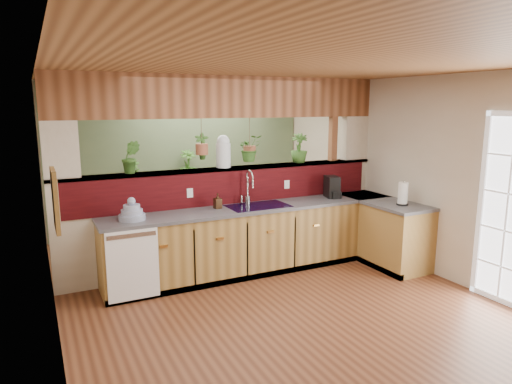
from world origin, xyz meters
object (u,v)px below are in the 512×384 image
coffee_maker (332,188)px  shelving_console (166,206)px  faucet (249,186)px  soap_dispenser (218,201)px  dish_stack (132,213)px  paper_towel (403,194)px  glass_jar (223,151)px

coffee_maker → shelving_console: size_ratio=0.23×
faucet → coffee_maker: 1.30m
soap_dispenser → coffee_maker: 1.76m
dish_stack → shelving_console: 2.56m
dish_stack → coffee_maker: coffee_maker is taller
coffee_maker → faucet: bearing=-169.9°
shelving_console → coffee_maker: bearing=-39.1°
paper_towel → glass_jar: 2.47m
shelving_console → soap_dispenser: bearing=-76.1°
soap_dispenser → glass_jar: bearing=53.9°
dish_stack → faucet: bearing=6.2°
coffee_maker → shelving_console: (-1.85, 2.24, -0.54)m
faucet → soap_dispenser: 0.50m
coffee_maker → soap_dispenser: bearing=-166.7°
faucet → paper_towel: faucet is taller
dish_stack → coffee_maker: 2.88m
glass_jar → shelving_console: bearing=98.9°
glass_jar → soap_dispenser: bearing=-126.1°
soap_dispenser → paper_towel: bearing=-21.6°
faucet → soap_dispenser: bearing=-173.5°
paper_towel → shelving_console: (-2.40, 3.08, -0.55)m
dish_stack → glass_jar: glass_jar is taller
dish_stack → shelving_console: bearing=66.0°
paper_towel → glass_jar: size_ratio=0.75×
faucet → dish_stack: size_ratio=1.53×
faucet → dish_stack: (-1.59, -0.17, -0.17)m
coffee_maker → paper_towel: (0.54, -0.84, 0.01)m
shelving_console → dish_stack: bearing=-102.7°
soap_dispenser → glass_jar: (0.20, 0.27, 0.61)m
paper_towel → glass_jar: glass_jar is taller
glass_jar → shelving_console: (-0.30, 1.90, -1.11)m
soap_dispenser → shelving_console: bearing=92.6°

